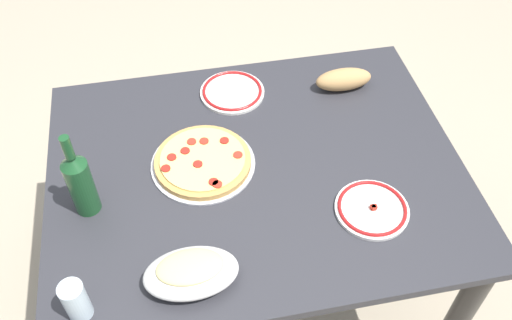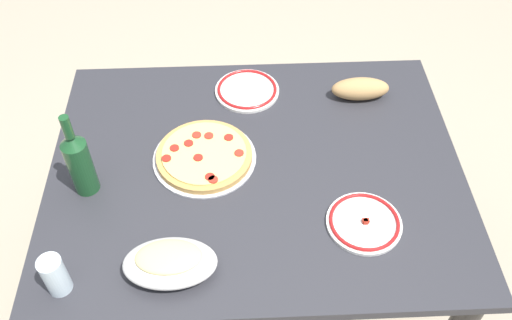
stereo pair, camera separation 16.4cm
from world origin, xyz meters
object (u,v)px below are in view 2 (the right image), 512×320
at_px(side_plate_near, 247,90).
at_px(bread_loaf, 360,89).
at_px(wine_bottle, 79,162).
at_px(water_glass, 55,275).
at_px(side_plate_far, 364,222).
at_px(pepperoni_pizza, 204,156).
at_px(dining_table, 256,190).
at_px(baked_pasta_dish, 170,262).

xyz_separation_m(side_plate_near, bread_loaf, (0.38, -0.04, 0.03)).
xyz_separation_m(wine_bottle, water_glass, (-0.02, -0.32, -0.05)).
xyz_separation_m(water_glass, side_plate_far, (0.79, 0.16, -0.05)).
bearing_deg(bread_loaf, pepperoni_pizza, -153.41).
bearing_deg(bread_loaf, dining_table, -140.53).
bearing_deg(water_glass, pepperoni_pizza, 49.94).
distance_m(wine_bottle, side_plate_near, 0.63).
relative_size(wine_bottle, side_plate_near, 1.29).
height_order(pepperoni_pizza, baked_pasta_dish, baked_pasta_dish).
bearing_deg(baked_pasta_dish, side_plate_far, 13.24).
distance_m(pepperoni_pizza, water_glass, 0.55).
bearing_deg(side_plate_near, wine_bottle, -140.04).
bearing_deg(water_glass, side_plate_far, 11.26).
distance_m(baked_pasta_dish, side_plate_far, 0.53).
relative_size(pepperoni_pizza, side_plate_near, 1.44).
distance_m(side_plate_near, bread_loaf, 0.38).
bearing_deg(dining_table, baked_pasta_dish, -123.99).
xyz_separation_m(dining_table, side_plate_far, (0.29, -0.22, 0.12)).
xyz_separation_m(pepperoni_pizza, side_plate_near, (0.14, 0.30, -0.01)).
distance_m(dining_table, bread_loaf, 0.49).
distance_m(water_glass, side_plate_near, 0.87).
bearing_deg(pepperoni_pizza, side_plate_near, 65.16).
relative_size(baked_pasta_dish, side_plate_near, 1.10).
bearing_deg(side_plate_far, pepperoni_pizza, 149.30).
distance_m(dining_table, baked_pasta_dish, 0.44).
bearing_deg(dining_table, pepperoni_pizza, 165.84).
relative_size(water_glass, side_plate_far, 0.57).
bearing_deg(wine_bottle, water_glass, -93.03).
height_order(pepperoni_pizza, bread_loaf, bread_loaf).
distance_m(pepperoni_pizza, baked_pasta_dish, 0.39).
height_order(baked_pasta_dish, wine_bottle, wine_bottle).
relative_size(pepperoni_pizza, baked_pasta_dish, 1.30).
xyz_separation_m(side_plate_far, bread_loaf, (0.07, 0.52, 0.03)).
relative_size(water_glass, bread_loaf, 0.62).
distance_m(baked_pasta_dish, bread_loaf, 0.87).
bearing_deg(wine_bottle, pepperoni_pizza, 16.16).
bearing_deg(baked_pasta_dish, side_plate_near, 72.39).
bearing_deg(bread_loaf, wine_bottle, -157.35).
relative_size(dining_table, wine_bottle, 4.39).
xyz_separation_m(pepperoni_pizza, side_plate_far, (0.44, -0.26, -0.01)).
relative_size(baked_pasta_dish, side_plate_far, 1.15).
bearing_deg(side_plate_far, bread_loaf, 81.90).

